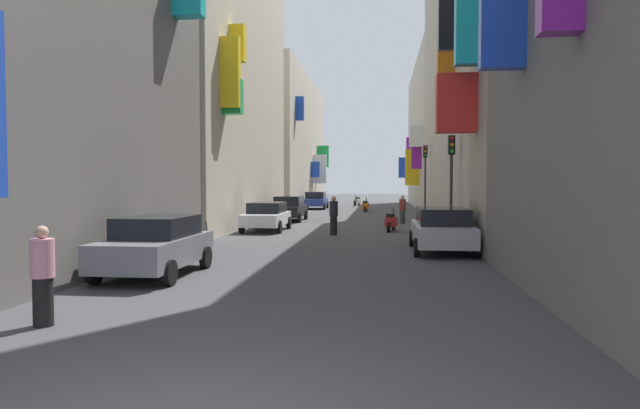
# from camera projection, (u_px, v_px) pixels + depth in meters

# --- Properties ---
(ground_plane) EXTENTS (140.00, 140.00, 0.00)m
(ground_plane) POSITION_uv_depth(u_px,v_px,m) (351.00, 219.00, 34.87)
(ground_plane) COLOR #424244
(building_left_mid_b) EXTENTS (6.82, 17.44, 17.21)m
(building_left_mid_b) POSITION_uv_depth(u_px,v_px,m) (203.00, 70.00, 30.45)
(building_left_mid_b) COLOR #BCB29E
(building_left_mid_b) RESTS_ON ground
(building_left_far) EXTENTS (7.34, 23.63, 12.41)m
(building_left_far) POSITION_uv_depth(u_px,v_px,m) (280.00, 142.00, 53.56)
(building_left_far) COLOR #BCB29E
(building_left_far) RESTS_ON ground
(building_right_mid_b) EXTENTS (6.98, 20.93, 16.22)m
(building_right_mid_b) POSITION_uv_depth(u_px,v_px,m) (496.00, 74.00, 29.32)
(building_right_mid_b) COLOR #B2A899
(building_right_mid_b) RESTS_ON ground
(building_right_mid_c) EXTENTS (7.16, 23.88, 13.33)m
(building_right_mid_c) POSITION_uv_depth(u_px,v_px,m) (446.00, 136.00, 51.62)
(building_right_mid_c) COLOR #BCB29E
(building_right_mid_c) RESTS_ON ground
(parked_car_grey) EXTENTS (1.98, 3.91, 1.49)m
(parked_car_grey) POSITION_uv_depth(u_px,v_px,m) (155.00, 245.00, 13.87)
(parked_car_grey) COLOR slate
(parked_car_grey) RESTS_ON ground
(parked_car_white) EXTENTS (1.94, 3.96, 1.37)m
(parked_car_white) POSITION_uv_depth(u_px,v_px,m) (267.00, 216.00, 26.50)
(parked_car_white) COLOR white
(parked_car_white) RESTS_ON ground
(parked_car_silver) EXTENTS (2.01, 4.25, 1.49)m
(parked_car_silver) POSITION_uv_depth(u_px,v_px,m) (442.00, 229.00, 18.48)
(parked_car_silver) COLOR #B7B7BC
(parked_car_silver) RESTS_ON ground
(parked_car_black) EXTENTS (1.90, 4.15, 1.49)m
(parked_car_black) POSITION_uv_depth(u_px,v_px,m) (289.00, 208.00, 33.26)
(parked_car_black) COLOR black
(parked_car_black) RESTS_ON ground
(parked_car_blue) EXTENTS (1.99, 4.13, 1.48)m
(parked_car_blue) POSITION_uv_depth(u_px,v_px,m) (316.00, 200.00, 47.82)
(parked_car_blue) COLOR navy
(parked_car_blue) RESTS_ON ground
(scooter_orange) EXTENTS (0.54, 1.99, 1.13)m
(scooter_orange) POSITION_uv_depth(u_px,v_px,m) (366.00, 206.00, 43.45)
(scooter_orange) COLOR orange
(scooter_orange) RESTS_ON ground
(scooter_blue) EXTENTS (0.56, 1.85, 1.13)m
(scooter_blue) POSITION_uv_depth(u_px,v_px,m) (199.00, 242.00, 17.40)
(scooter_blue) COLOR #2D4CAD
(scooter_blue) RESTS_ON ground
(scooter_white) EXTENTS (0.69, 1.79, 1.13)m
(scooter_white) POSITION_uv_depth(u_px,v_px,m) (357.00, 201.00, 53.69)
(scooter_white) COLOR silver
(scooter_white) RESTS_ON ground
(scooter_red) EXTENTS (0.64, 1.78, 1.13)m
(scooter_red) POSITION_uv_depth(u_px,v_px,m) (391.00, 222.00, 26.16)
(scooter_red) COLOR red
(scooter_red) RESTS_ON ground
(pedestrian_crossing) EXTENTS (0.48, 0.48, 1.66)m
(pedestrian_crossing) POSITION_uv_depth(u_px,v_px,m) (43.00, 276.00, 8.99)
(pedestrian_crossing) COLOR black
(pedestrian_crossing) RESTS_ON ground
(pedestrian_near_left) EXTENTS (0.49, 0.49, 1.60)m
(pedestrian_near_left) POSITION_uv_depth(u_px,v_px,m) (403.00, 210.00, 30.99)
(pedestrian_near_left) COLOR #393939
(pedestrian_near_left) RESTS_ON ground
(pedestrian_near_right) EXTENTS (0.53, 0.53, 1.74)m
(pedestrian_near_right) POSITION_uv_depth(u_px,v_px,m) (334.00, 216.00, 24.30)
(pedestrian_near_right) COLOR black
(pedestrian_near_right) RESTS_ON ground
(traffic_light_near_corner) EXTENTS (0.26, 0.34, 4.19)m
(traffic_light_near_corner) POSITION_uv_depth(u_px,v_px,m) (451.00, 169.00, 21.53)
(traffic_light_near_corner) COLOR #2D2D2D
(traffic_light_near_corner) RESTS_ON ground
(traffic_light_far_corner) EXTENTS (0.26, 0.34, 4.64)m
(traffic_light_far_corner) POSITION_uv_depth(u_px,v_px,m) (425.00, 170.00, 34.28)
(traffic_light_far_corner) COLOR #2D2D2D
(traffic_light_far_corner) RESTS_ON ground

